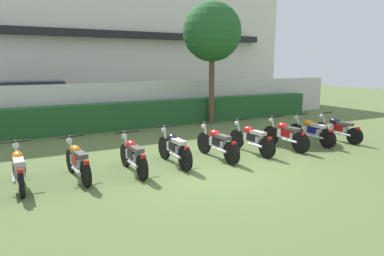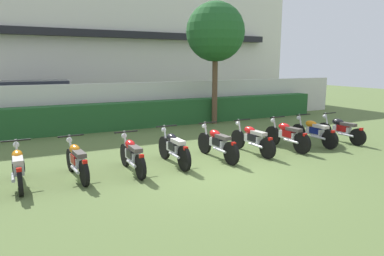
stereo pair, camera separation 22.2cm
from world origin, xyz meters
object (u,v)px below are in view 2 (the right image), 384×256
at_px(parked_car, 41,102).
at_px(motorcycle_in_row_5, 217,143).
at_px(motorcycle_in_row_7, 287,135).
at_px(motorcycle_in_row_1, 18,167).
at_px(motorcycle_in_row_9, 341,129).
at_px(motorcycle_in_row_2, 77,160).
at_px(motorcycle_in_row_3, 132,155).
at_px(motorcycle_in_row_4, 174,148).
at_px(tree_near_inspector, 215,32).
at_px(motorcycle_in_row_6, 252,139).
at_px(motorcycle_in_row_8, 314,131).

relative_size(parked_car, motorcycle_in_row_5, 2.32).
relative_size(motorcycle_in_row_5, motorcycle_in_row_7, 1.05).
xyz_separation_m(motorcycle_in_row_1, motorcycle_in_row_9, (9.78, -0.13, -0.00)).
distance_m(motorcycle_in_row_2, motorcycle_in_row_3, 1.28).
bearing_deg(motorcycle_in_row_7, motorcycle_in_row_4, 85.75).
bearing_deg(tree_near_inspector, motorcycle_in_row_6, -108.26).
height_order(motorcycle_in_row_2, motorcycle_in_row_4, motorcycle_in_row_4).
bearing_deg(tree_near_inspector, motorcycle_in_row_7, -94.48).
relative_size(motorcycle_in_row_3, motorcycle_in_row_9, 0.95).
bearing_deg(motorcycle_in_row_4, parked_car, 16.79).
distance_m(motorcycle_in_row_5, motorcycle_in_row_6, 1.23).
distance_m(motorcycle_in_row_3, motorcycle_in_row_7, 4.94).
distance_m(tree_near_inspector, motorcycle_in_row_1, 9.87).
bearing_deg(motorcycle_in_row_6, motorcycle_in_row_4, 86.65).
bearing_deg(motorcycle_in_row_7, motorcycle_in_row_8, -88.71).
bearing_deg(motorcycle_in_row_7, parked_car, 33.92).
distance_m(parked_car, motorcycle_in_row_5, 9.46).
bearing_deg(motorcycle_in_row_8, parked_car, 40.93).
bearing_deg(motorcycle_in_row_3, motorcycle_in_row_9, -90.43).
height_order(parked_car, motorcycle_in_row_5, parked_car).
relative_size(motorcycle_in_row_6, motorcycle_in_row_7, 1.04).
bearing_deg(parked_car, motorcycle_in_row_1, -93.96).
distance_m(parked_car, motorcycle_in_row_7, 10.78).
height_order(motorcycle_in_row_1, motorcycle_in_row_5, motorcycle_in_row_5).
relative_size(motorcycle_in_row_6, motorcycle_in_row_8, 1.01).
relative_size(motorcycle_in_row_4, motorcycle_in_row_9, 1.00).
distance_m(parked_car, motorcycle_in_row_9, 12.34).
distance_m(parked_car, motorcycle_in_row_2, 8.55).
relative_size(tree_near_inspector, motorcycle_in_row_4, 2.76).
relative_size(motorcycle_in_row_4, motorcycle_in_row_8, 0.98).
xyz_separation_m(motorcycle_in_row_4, motorcycle_in_row_6, (2.53, 0.00, -0.01)).
xyz_separation_m(parked_car, motorcycle_in_row_6, (5.19, -8.53, -0.49)).
height_order(tree_near_inspector, motorcycle_in_row_3, tree_near_inspector).
xyz_separation_m(motorcycle_in_row_3, motorcycle_in_row_5, (2.47, 0.10, 0.01)).
distance_m(motorcycle_in_row_2, motorcycle_in_row_8, 7.43).
bearing_deg(motorcycle_in_row_4, motorcycle_in_row_9, -91.51).
relative_size(tree_near_inspector, motorcycle_in_row_6, 2.69).
distance_m(motorcycle_in_row_1, motorcycle_in_row_2, 1.20).
distance_m(motorcycle_in_row_6, motorcycle_in_row_9, 3.61).
xyz_separation_m(parked_car, motorcycle_in_row_5, (3.97, -8.57, -0.48)).
xyz_separation_m(tree_near_inspector, motorcycle_in_row_1, (-7.81, -4.94, -3.48)).
relative_size(tree_near_inspector, motorcycle_in_row_1, 2.87).
xyz_separation_m(motorcycle_in_row_2, motorcycle_in_row_3, (1.27, -0.14, 0.00)).
xyz_separation_m(motorcycle_in_row_1, motorcycle_in_row_3, (2.47, -0.17, 0.00)).
height_order(parked_car, motorcycle_in_row_8, parked_car).
bearing_deg(motorcycle_in_row_3, motorcycle_in_row_7, -90.21).
relative_size(parked_car, motorcycle_in_row_2, 2.55).
xyz_separation_m(motorcycle_in_row_7, motorcycle_in_row_8, (1.22, 0.09, -0.01)).
bearing_deg(motorcycle_in_row_6, motorcycle_in_row_9, -95.07).
bearing_deg(motorcycle_in_row_5, motorcycle_in_row_3, 90.02).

